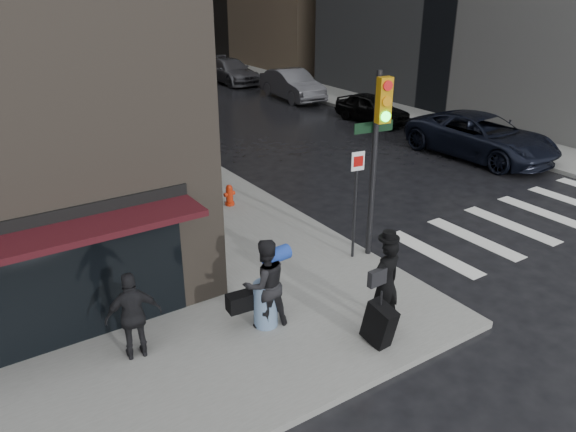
% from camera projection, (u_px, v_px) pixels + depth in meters
% --- Properties ---
extents(ground, '(140.00, 140.00, 0.00)m').
position_uv_depth(ground, '(354.00, 313.00, 12.04)').
color(ground, black).
rests_on(ground, ground).
extents(sidewalk_left, '(4.00, 50.00, 0.15)m').
position_uv_depth(sidewalk_left, '(55.00, 96.00, 32.60)').
color(sidewalk_left, slate).
rests_on(sidewalk_left, ground).
extents(sidewalk_right, '(3.00, 50.00, 0.15)m').
position_uv_depth(sidewalk_right, '(255.00, 75.00, 39.46)').
color(sidewalk_right, slate).
rests_on(sidewalk_right, ground).
extents(crosswalk, '(8.50, 3.00, 0.01)m').
position_uv_depth(crosswalk, '(528.00, 219.00, 16.61)').
color(crosswalk, silver).
rests_on(crosswalk, ground).
extents(man_overcoat, '(1.08, 1.09, 2.09)m').
position_uv_depth(man_overcoat, '(384.00, 289.00, 10.95)').
color(man_overcoat, black).
rests_on(man_overcoat, ground).
extents(man_jeans, '(1.34, 0.81, 1.90)m').
position_uv_depth(man_jeans, '(264.00, 284.00, 11.01)').
color(man_jeans, black).
rests_on(man_jeans, ground).
extents(man_greycoat, '(1.08, 0.60, 1.74)m').
position_uv_depth(man_greycoat, '(134.00, 316.00, 10.13)').
color(man_greycoat, black).
rests_on(man_greycoat, ground).
extents(traffic_light, '(1.13, 0.59, 4.57)m').
position_uv_depth(traffic_light, '(376.00, 142.00, 13.00)').
color(traffic_light, black).
rests_on(traffic_light, ground).
extents(fire_hydrant, '(0.37, 0.29, 0.65)m').
position_uv_depth(fire_hydrant, '(229.00, 196.00, 17.11)').
color(fire_hydrant, '#B4250B').
rests_on(fire_hydrant, ground).
extents(parked_car_0, '(3.10, 6.14, 1.67)m').
position_uv_depth(parked_car_0, '(481.00, 136.00, 21.85)').
color(parked_car_0, black).
rests_on(parked_car_0, ground).
extents(parked_car_1, '(1.88, 4.11, 1.37)m').
position_uv_depth(parked_car_1, '(372.00, 108.00, 27.04)').
color(parked_car_1, black).
rests_on(parked_car_1, ground).
extents(parked_car_2, '(2.15, 5.12, 1.64)m').
position_uv_depth(parked_car_2, '(292.00, 85.00, 31.90)').
color(parked_car_2, '#49494E').
rests_on(parked_car_2, ground).
extents(parked_car_3, '(2.13, 5.22, 1.51)m').
position_uv_depth(parked_car_3, '(230.00, 71.00, 36.73)').
color(parked_car_3, '#3D3D42').
rests_on(parked_car_3, ground).
extents(parked_car_4, '(2.20, 4.60, 1.52)m').
position_uv_depth(parked_car_4, '(198.00, 58.00, 42.16)').
color(parked_car_4, black).
rests_on(parked_car_4, ground).
extents(parked_car_5, '(1.90, 4.78, 1.55)m').
position_uv_depth(parked_car_5, '(163.00, 49.00, 47.14)').
color(parked_car_5, '#414146').
rests_on(parked_car_5, ground).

